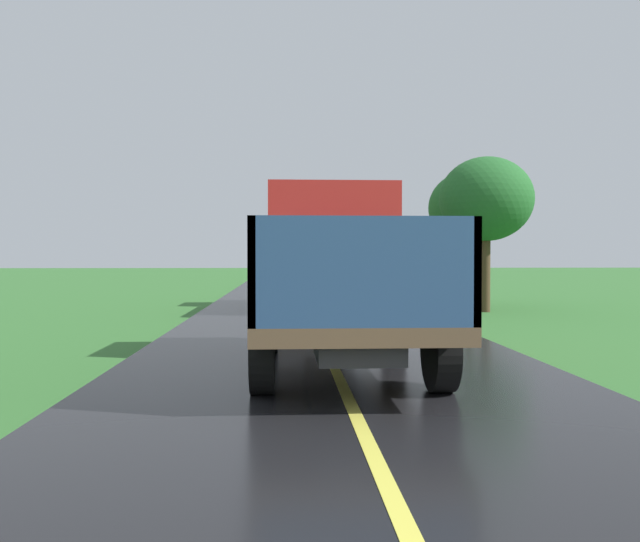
% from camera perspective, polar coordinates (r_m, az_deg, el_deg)
% --- Properties ---
extents(banana_truck_near, '(2.38, 5.82, 2.80)m').
position_cam_1_polar(banana_truck_near, '(10.20, 1.43, 0.08)').
color(banana_truck_near, '#2D2D30').
rests_on(banana_truck_near, road_surface).
extents(banana_truck_far, '(2.38, 5.81, 2.80)m').
position_cam_1_polar(banana_truck_far, '(21.50, -1.92, 0.64)').
color(banana_truck_far, '#2D2D30').
rests_on(banana_truck_far, road_surface).
extents(roadside_tree_near_left, '(2.84, 2.84, 4.71)m').
position_cam_1_polar(roadside_tree_near_left, '(20.78, 14.11, 5.98)').
color(roadside_tree_near_left, '#4C3823').
rests_on(roadside_tree_near_left, ground).
extents(roadside_tree_mid_right, '(2.85, 2.85, 4.66)m').
position_cam_1_polar(roadside_tree_mid_right, '(23.54, 12.78, 5.30)').
color(roadside_tree_mid_right, '#4C3823').
rests_on(roadside_tree_mid_right, ground).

